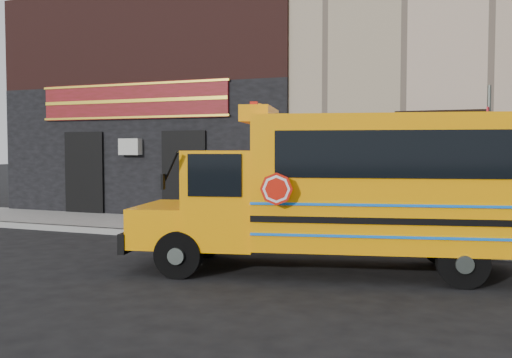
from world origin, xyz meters
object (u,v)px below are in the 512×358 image
object	(u,v)px
school_bus	(348,187)
bicycle	(197,231)
sign_pole	(488,165)
cyclist	(195,215)

from	to	relation	value
school_bus	bicycle	bearing A→B (deg)	170.04
sign_pole	bicycle	size ratio (longest dim) A/B	2.14
sign_pole	cyclist	size ratio (longest dim) A/B	2.18
sign_pole	cyclist	distance (m)	5.97
sign_pole	bicycle	world-z (taller)	sign_pole
bicycle	cyclist	distance (m)	0.33
school_bus	cyclist	distance (m)	3.53
school_bus	cyclist	xyz separation A→B (m)	(-3.40, 0.65, -0.72)
sign_pole	school_bus	bearing A→B (deg)	-137.66
school_bus	bicycle	xyz separation A→B (m)	(-3.30, 0.58, -1.03)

